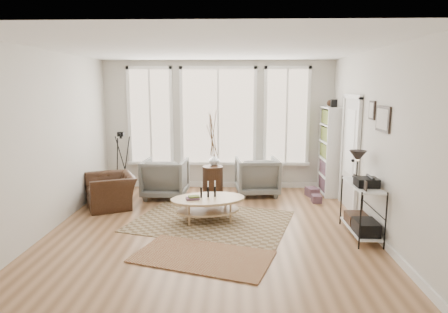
{
  "coord_description": "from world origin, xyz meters",
  "views": [
    {
      "loc": [
        0.42,
        -6.35,
        2.33
      ],
      "look_at": [
        0.2,
        0.6,
        1.1
      ],
      "focal_mm": 32.0,
      "sensor_mm": 36.0,
      "label": 1
    }
  ],
  "objects_px": {
    "armchair_left": "(165,178)",
    "side_table": "(213,156)",
    "low_shelf": "(362,204)",
    "accent_chair": "(111,191)",
    "armchair_right": "(257,176)",
    "bookcase": "(330,151)",
    "coffee_table": "(208,203)"
  },
  "relations": [
    {
      "from": "armchair_left",
      "to": "side_table",
      "type": "bearing_deg",
      "value": -170.79
    },
    {
      "from": "low_shelf",
      "to": "side_table",
      "type": "distance_m",
      "value": 3.35
    },
    {
      "from": "accent_chair",
      "to": "side_table",
      "type": "bearing_deg",
      "value": 87.26
    },
    {
      "from": "low_shelf",
      "to": "armchair_right",
      "type": "relative_size",
      "value": 1.44
    },
    {
      "from": "armchair_right",
      "to": "side_table",
      "type": "distance_m",
      "value": 1.07
    },
    {
      "from": "accent_chair",
      "to": "bookcase",
      "type": "bearing_deg",
      "value": 77.96
    },
    {
      "from": "coffee_table",
      "to": "accent_chair",
      "type": "xyz_separation_m",
      "value": [
        -1.94,
        0.75,
        -0.0
      ]
    },
    {
      "from": "bookcase",
      "to": "armchair_right",
      "type": "bearing_deg",
      "value": -175.07
    },
    {
      "from": "coffee_table",
      "to": "armchair_right",
      "type": "distance_m",
      "value": 1.99
    },
    {
      "from": "low_shelf",
      "to": "side_table",
      "type": "height_order",
      "value": "side_table"
    },
    {
      "from": "armchair_right",
      "to": "accent_chair",
      "type": "xyz_separation_m",
      "value": [
        -2.89,
        -0.99,
        -0.09
      ]
    },
    {
      "from": "armchair_left",
      "to": "accent_chair",
      "type": "relative_size",
      "value": 0.93
    },
    {
      "from": "bookcase",
      "to": "armchair_right",
      "type": "height_order",
      "value": "bookcase"
    },
    {
      "from": "accent_chair",
      "to": "coffee_table",
      "type": "bearing_deg",
      "value": 42.59
    },
    {
      "from": "bookcase",
      "to": "armchair_left",
      "type": "relative_size",
      "value": 2.26
    },
    {
      "from": "bookcase",
      "to": "accent_chair",
      "type": "distance_m",
      "value": 4.64
    },
    {
      "from": "armchair_left",
      "to": "side_table",
      "type": "distance_m",
      "value": 1.1
    },
    {
      "from": "coffee_table",
      "to": "armchair_left",
      "type": "xyz_separation_m",
      "value": [
        -1.0,
        1.48,
        0.1
      ]
    },
    {
      "from": "armchair_left",
      "to": "armchair_right",
      "type": "relative_size",
      "value": 1.01
    },
    {
      "from": "armchair_left",
      "to": "armchair_right",
      "type": "bearing_deg",
      "value": -169.68
    },
    {
      "from": "armchair_left",
      "to": "accent_chair",
      "type": "xyz_separation_m",
      "value": [
        -0.94,
        -0.73,
        -0.1
      ]
    },
    {
      "from": "low_shelf",
      "to": "side_table",
      "type": "relative_size",
      "value": 0.72
    },
    {
      "from": "side_table",
      "to": "accent_chair",
      "type": "relative_size",
      "value": 1.85
    },
    {
      "from": "bookcase",
      "to": "accent_chair",
      "type": "bearing_deg",
      "value": -165.85
    },
    {
      "from": "low_shelf",
      "to": "bookcase",
      "type": "bearing_deg",
      "value": 88.72
    },
    {
      "from": "low_shelf",
      "to": "coffee_table",
      "type": "xyz_separation_m",
      "value": [
        -2.46,
        0.64,
        -0.19
      ]
    },
    {
      "from": "coffee_table",
      "to": "accent_chair",
      "type": "height_order",
      "value": "accent_chair"
    },
    {
      "from": "low_shelf",
      "to": "accent_chair",
      "type": "height_order",
      "value": "low_shelf"
    },
    {
      "from": "bookcase",
      "to": "armchair_right",
      "type": "xyz_separation_m",
      "value": [
        -1.57,
        -0.14,
        -0.54
      ]
    },
    {
      "from": "low_shelf",
      "to": "armchair_left",
      "type": "height_order",
      "value": "low_shelf"
    },
    {
      "from": "low_shelf",
      "to": "armchair_right",
      "type": "height_order",
      "value": "low_shelf"
    },
    {
      "from": "bookcase",
      "to": "armchair_left",
      "type": "height_order",
      "value": "bookcase"
    }
  ]
}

